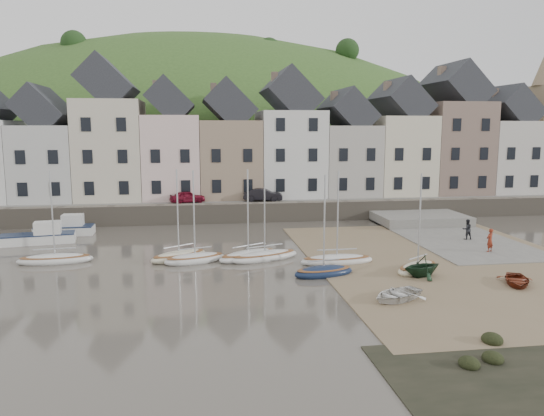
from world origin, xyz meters
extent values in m
plane|color=#464037|center=(0.00, 0.00, 0.00)|extent=(160.00, 160.00, 0.00)
cube|color=#345321|center=(0.00, 32.00, 0.75)|extent=(90.00, 30.00, 1.50)
cube|color=slate|center=(0.00, 20.50, 1.55)|extent=(70.00, 7.00, 0.10)
cube|color=slate|center=(0.00, 17.00, 0.90)|extent=(70.00, 1.20, 1.80)
cube|color=#796549|center=(11.00, 0.00, 0.03)|extent=(18.00, 26.00, 0.06)
cube|color=slate|center=(15.00, 8.00, 0.06)|extent=(8.00, 18.00, 0.12)
ellipsoid|color=#345321|center=(-5.00, 60.00, -18.00)|extent=(134.40, 84.00, 84.00)
cylinder|color=#382619|center=(-22.00, 48.00, 18.00)|extent=(0.50, 0.50, 3.00)
sphere|color=#213D19|center=(-22.00, 48.00, 20.50)|extent=(3.60, 3.60, 3.60)
cylinder|color=#382619|center=(-8.00, 52.00, 18.00)|extent=(0.50, 0.50, 3.00)
sphere|color=#213D19|center=(-8.00, 52.00, 20.50)|extent=(3.60, 3.60, 3.60)
cylinder|color=#382619|center=(6.00, 50.00, 18.00)|extent=(0.50, 0.50, 3.00)
sphere|color=#213D19|center=(6.00, 50.00, 20.50)|extent=(3.60, 3.60, 3.60)
cylinder|color=#382619|center=(18.00, 49.00, 18.00)|extent=(0.50, 0.50, 3.00)
sphere|color=#213D19|center=(18.00, 49.00, 20.50)|extent=(3.60, 3.60, 3.60)
cube|color=beige|center=(-20.05, 24.00, 5.25)|extent=(5.80, 8.00, 7.50)
cube|color=gray|center=(-21.50, 24.00, 11.92)|extent=(0.60, 0.90, 1.40)
cube|color=beige|center=(-13.90, 24.00, 6.50)|extent=(6.40, 8.00, 10.00)
cube|color=gray|center=(-15.50, 24.00, 14.73)|extent=(0.60, 0.90, 1.40)
cube|color=beige|center=(-7.85, 24.00, 5.75)|extent=(5.60, 8.00, 8.50)
cube|color=gray|center=(-9.25, 24.00, 12.82)|extent=(0.60, 0.90, 1.40)
cube|color=gray|center=(-1.90, 24.00, 5.50)|extent=(6.20, 8.00, 8.00)
cube|color=gray|center=(-3.45, 24.00, 12.62)|extent=(0.60, 0.90, 1.40)
cube|color=silver|center=(4.55, 24.00, 6.00)|extent=(6.60, 8.00, 9.00)
cube|color=gray|center=(2.90, 24.00, 13.83)|extent=(0.60, 0.90, 1.40)
cube|color=#AAA59C|center=(10.80, 24.00, 5.25)|extent=(5.80, 8.00, 7.50)
cube|color=gray|center=(9.35, 24.00, 11.92)|extent=(0.60, 0.90, 1.40)
cube|color=beige|center=(16.75, 24.00, 5.75)|extent=(6.00, 8.00, 8.50)
cube|color=gray|center=(15.25, 24.00, 13.02)|extent=(0.60, 0.90, 1.40)
cube|color=#7C6559|center=(23.00, 24.00, 6.50)|extent=(6.40, 8.00, 10.00)
cube|color=gray|center=(21.40, 24.00, 14.73)|extent=(0.60, 0.90, 1.40)
cube|color=beige|center=(29.15, 24.00, 5.50)|extent=(5.80, 8.00, 8.00)
cube|color=gray|center=(27.70, 24.00, 12.42)|extent=(0.60, 0.90, 1.40)
ellipsoid|color=silver|center=(-14.76, 3.85, 0.20)|extent=(4.92, 1.88, 0.84)
ellipsoid|color=brown|center=(-14.76, 3.85, 0.42)|extent=(4.52, 1.71, 0.20)
cylinder|color=#B2B5B7|center=(-14.76, 3.85, 3.30)|extent=(0.10, 0.10, 5.60)
cylinder|color=#B2B5B7|center=(-14.76, 3.85, 0.95)|extent=(2.64, 0.29, 0.08)
ellipsoid|color=silver|center=(-5.64, 2.65, 0.20)|extent=(4.44, 2.73, 0.84)
ellipsoid|color=brown|center=(-5.64, 2.65, 0.42)|extent=(4.08, 2.49, 0.20)
cylinder|color=#B2B5B7|center=(-5.64, 2.65, 3.30)|extent=(0.10, 0.10, 5.60)
cylinder|color=#B2B5B7|center=(-5.64, 2.65, 0.95)|extent=(2.21, 0.79, 0.08)
ellipsoid|color=beige|center=(-6.72, 3.55, 0.20)|extent=(4.32, 3.53, 0.84)
ellipsoid|color=brown|center=(-6.72, 3.55, 0.42)|extent=(3.97, 3.23, 0.20)
cylinder|color=#B2B5B7|center=(-6.72, 3.55, 3.30)|extent=(0.10, 0.10, 5.60)
cylinder|color=#B2B5B7|center=(-6.72, 3.55, 0.95)|extent=(1.97, 1.32, 0.08)
ellipsoid|color=silver|center=(-0.99, 2.67, 0.20)|extent=(5.20, 3.19, 0.84)
ellipsoid|color=brown|center=(-0.99, 2.67, 0.42)|extent=(4.77, 2.92, 0.20)
cylinder|color=#B2B5B7|center=(-0.99, 2.67, 3.30)|extent=(0.10, 0.10, 5.60)
cylinder|color=#B2B5B7|center=(-0.99, 2.67, 0.95)|extent=(2.59, 1.06, 0.08)
ellipsoid|color=silver|center=(-2.07, 3.02, 0.20)|extent=(4.71, 3.53, 0.84)
ellipsoid|color=brown|center=(-2.07, 3.02, 0.42)|extent=(4.32, 3.23, 0.20)
cylinder|color=#B2B5B7|center=(-2.07, 3.02, 3.30)|extent=(0.10, 0.10, 5.60)
cylinder|color=#B2B5B7|center=(-2.07, 3.02, 0.95)|extent=(2.23, 1.29, 0.08)
ellipsoid|color=#13213E|center=(2.02, -1.65, 0.20)|extent=(3.99, 2.20, 0.84)
ellipsoid|color=brown|center=(2.02, -1.65, 0.42)|extent=(3.66, 2.01, 0.20)
cylinder|color=#B2B5B7|center=(2.02, -1.65, 3.30)|extent=(0.10, 0.10, 5.60)
cylinder|color=#B2B5B7|center=(2.02, -1.65, 0.95)|extent=(2.05, 0.48, 0.08)
ellipsoid|color=silver|center=(3.55, 0.95, 0.20)|extent=(4.92, 1.61, 0.84)
ellipsoid|color=brown|center=(3.55, 0.95, 0.42)|extent=(4.52, 1.46, 0.20)
cylinder|color=#B2B5B7|center=(3.55, 0.95, 3.30)|extent=(0.10, 0.10, 5.60)
cylinder|color=#B2B5B7|center=(3.55, 0.95, 0.95)|extent=(2.69, 0.14, 0.08)
ellipsoid|color=beige|center=(7.97, -1.68, 0.20)|extent=(3.86, 3.31, 0.84)
ellipsoid|color=brown|center=(7.97, -1.68, 0.42)|extent=(3.54, 3.03, 0.20)
cylinder|color=#B2B5B7|center=(7.97, -1.68, 3.30)|extent=(0.10, 0.10, 5.60)
cylinder|color=#B2B5B7|center=(7.97, -1.68, 0.95)|extent=(1.70, 1.21, 0.08)
cube|color=silver|center=(-17.60, 10.18, 0.35)|extent=(5.65, 2.52, 0.70)
cube|color=#13213E|center=(-17.60, 10.18, 0.72)|extent=(5.55, 2.56, 0.08)
cube|color=silver|center=(-16.79, 10.06, 1.20)|extent=(2.07, 1.48, 1.00)
cube|color=silver|center=(-16.35, 13.30, 0.35)|extent=(4.70, 1.78, 0.70)
cube|color=#13213E|center=(-16.35, 13.30, 0.72)|extent=(4.61, 1.83, 0.08)
cube|color=silver|center=(-15.65, 13.29, 1.20)|extent=(1.66, 1.23, 1.00)
imported|color=silver|center=(4.60, -6.76, 0.37)|extent=(3.69, 3.31, 0.63)
imported|color=black|center=(7.68, -2.91, 0.72)|extent=(2.98, 2.74, 1.32)
imported|color=maroon|center=(12.28, -5.23, 0.34)|extent=(2.92, 3.28, 0.56)
imported|color=maroon|center=(15.00, 2.15, 0.95)|extent=(0.72, 0.63, 1.66)
imported|color=black|center=(15.52, 6.27, 0.92)|extent=(0.79, 0.62, 1.59)
imported|color=maroon|center=(-6.30, 19.50, 2.18)|extent=(3.63, 2.15, 1.16)
imported|color=black|center=(1.09, 19.50, 2.23)|extent=(4.01, 1.95, 1.27)
ellipsoid|color=black|center=(4.43, -14.32, 0.16)|extent=(0.79, 0.87, 0.51)
ellipsoid|color=black|center=(5.55, -14.03, 0.16)|extent=(0.79, 0.87, 0.52)
ellipsoid|color=black|center=(6.49, -12.41, 0.17)|extent=(0.85, 0.94, 0.55)
camera|label=1|loc=(-5.49, -31.38, 8.84)|focal=34.58mm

